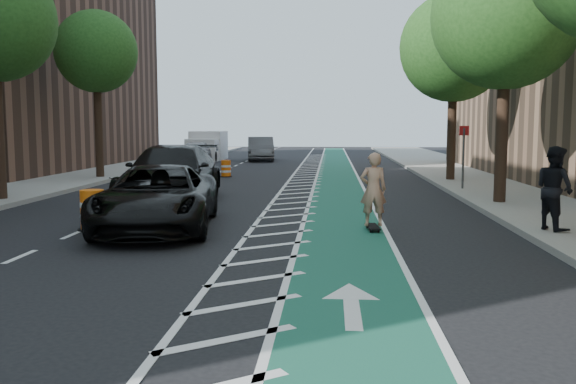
# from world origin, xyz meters

# --- Properties ---
(ground) EXTENTS (120.00, 120.00, 0.00)m
(ground) POSITION_xyz_m (0.00, 0.00, 0.00)
(ground) COLOR black
(ground) RESTS_ON ground
(bike_lane) EXTENTS (2.00, 90.00, 0.01)m
(bike_lane) POSITION_xyz_m (3.00, 10.00, 0.01)
(bike_lane) COLOR #175348
(bike_lane) RESTS_ON ground
(buffer_strip) EXTENTS (1.40, 90.00, 0.01)m
(buffer_strip) POSITION_xyz_m (1.50, 10.00, 0.01)
(buffer_strip) COLOR silver
(buffer_strip) RESTS_ON ground
(sidewalk_right) EXTENTS (5.00, 90.00, 0.15)m
(sidewalk_right) POSITION_xyz_m (9.50, 10.00, 0.07)
(sidewalk_right) COLOR gray
(sidewalk_right) RESTS_ON ground
(curb_right) EXTENTS (0.12, 90.00, 0.16)m
(curb_right) POSITION_xyz_m (7.05, 10.00, 0.08)
(curb_right) COLOR gray
(curb_right) RESTS_ON ground
(curb_left) EXTENTS (0.12, 90.00, 0.16)m
(curb_left) POSITION_xyz_m (-7.05, 10.00, 0.08)
(curb_left) COLOR gray
(curb_left) RESTS_ON ground
(tree_r_c) EXTENTS (4.20, 4.20, 7.90)m
(tree_r_c) POSITION_xyz_m (7.90, 8.00, 5.77)
(tree_r_c) COLOR #382619
(tree_r_c) RESTS_ON ground
(tree_r_d) EXTENTS (4.20, 4.20, 7.90)m
(tree_r_d) POSITION_xyz_m (7.90, 16.00, 5.77)
(tree_r_d) COLOR #382619
(tree_r_d) RESTS_ON ground
(tree_l_d) EXTENTS (4.20, 4.20, 7.90)m
(tree_l_d) POSITION_xyz_m (-7.90, 16.00, 5.77)
(tree_l_d) COLOR #382619
(tree_l_d) RESTS_ON ground
(sign_post) EXTENTS (0.35, 0.08, 2.47)m
(sign_post) POSITION_xyz_m (7.60, 12.00, 1.35)
(sign_post) COLOR #4C4C4C
(sign_post) RESTS_ON ground
(skateboard) EXTENTS (0.33, 0.91, 0.12)m
(skateboard) POSITION_xyz_m (3.70, 3.40, 0.10)
(skateboard) COLOR black
(skateboard) RESTS_ON ground
(skateboarder) EXTENTS (0.67, 0.47, 1.74)m
(skateboarder) POSITION_xyz_m (3.70, 3.40, 0.99)
(skateboarder) COLOR tan
(skateboarder) RESTS_ON skateboard
(suv_near) EXTENTS (3.23, 5.83, 1.54)m
(suv_near) POSITION_xyz_m (-1.44, 3.21, 0.77)
(suv_near) COLOR black
(suv_near) RESTS_ON ground
(suv_far) EXTENTS (2.97, 6.53, 1.85)m
(suv_far) POSITION_xyz_m (-2.40, 8.14, 0.93)
(suv_far) COLOR black
(suv_far) RESTS_ON ground
(car_silver) EXTENTS (2.22, 4.61, 1.52)m
(car_silver) POSITION_xyz_m (-6.00, 27.62, 0.76)
(car_silver) COLOR #9F9FA5
(car_silver) RESTS_ON ground
(car_grey) EXTENTS (2.45, 5.28, 1.68)m
(car_grey) POSITION_xyz_m (-2.30, 31.94, 0.84)
(car_grey) COLOR #55565A
(car_grey) RESTS_ON ground
(pedestrian) EXTENTS (1.01, 1.12, 1.89)m
(pedestrian) POSITION_xyz_m (7.70, 2.95, 1.09)
(pedestrian) COLOR black
(pedestrian) RESTS_ON sidewalk_right
(box_truck) EXTENTS (2.30, 4.98, 2.07)m
(box_truck) POSITION_xyz_m (-6.20, 32.30, 0.95)
(box_truck) COLOR white
(box_truck) RESTS_ON ground
(barrel_a) EXTENTS (0.71, 0.71, 0.97)m
(barrel_a) POSITION_xyz_m (-2.97, 3.00, 0.46)
(barrel_a) COLOR orange
(barrel_a) RESTS_ON ground
(barrel_b) EXTENTS (0.59, 0.59, 0.81)m
(barrel_b) POSITION_xyz_m (-3.60, 13.78, 0.38)
(barrel_b) COLOR orange
(barrel_b) RESTS_ON ground
(barrel_c) EXTENTS (0.60, 0.60, 0.81)m
(barrel_c) POSITION_xyz_m (-2.40, 18.23, 0.38)
(barrel_c) COLOR orange
(barrel_c) RESTS_ON ground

